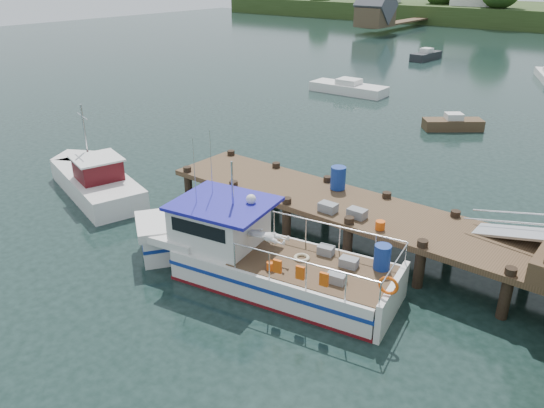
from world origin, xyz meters
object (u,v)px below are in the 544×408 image
Objects in this scene: lobster_boat at (252,255)px; moored_e at (426,55)px; dock at (512,224)px; work_boat at (94,179)px; moored_a at (348,88)px; moored_rowboat at (453,124)px.

moored_e is at bearing 96.87° from lobster_boat.
moored_e is at bearing 116.31° from dock.
moored_e is at bearing 111.11° from work_boat.
dock is at bearing -31.21° from moored_a.
dock is 2.79× the size of moored_a.
moored_a is at bearing 104.58° from lobster_boat.
lobster_boat is 1.57× the size of moored_a.
lobster_boat reaches higher than moored_e.
lobster_boat is 2.15× the size of moored_e.
dock is 17.71m from moored_rowboat.
lobster_boat reaches higher than moored_rowboat.
dock is 1.77× the size of lobster_boat.
moored_a is (-1.53, 23.63, -0.20)m from work_boat.
moored_rowboat is at bearing 115.44° from dock.
work_boat is 2.12× the size of moored_rowboat.
dock is 2.32× the size of work_boat.
moored_rowboat is 0.78× the size of moored_e.
moored_rowboat is (8.47, 18.92, -0.23)m from work_boat.
lobster_boat is 27.09m from moored_a.
work_boat reaches higher than moored_e.
dock is 43.77m from moored_e.
lobster_boat is 2.77× the size of moored_rowboat.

